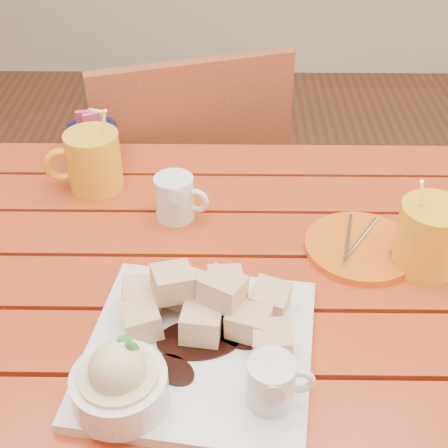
{
  "coord_description": "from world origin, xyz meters",
  "views": [
    {
      "loc": [
        0.05,
        -0.67,
        1.35
      ],
      "look_at": [
        0.05,
        0.04,
        0.82
      ],
      "focal_mm": 50.0,
      "sensor_mm": 36.0,
      "label": 1
    }
  ],
  "objects_px": {
    "dessert_plate": "(185,347)",
    "orange_saucer": "(362,247)",
    "table": "(194,333)",
    "chair_far": "(186,198)",
    "coffee_mug_left": "(92,160)",
    "coffee_mug_right": "(431,236)"
  },
  "relations": [
    {
      "from": "table",
      "to": "coffee_mug_left",
      "type": "xyz_separation_m",
      "value": [
        -0.18,
        0.25,
        0.16
      ]
    },
    {
      "from": "coffee_mug_left",
      "to": "chair_far",
      "type": "relative_size",
      "value": 0.17
    },
    {
      "from": "table",
      "to": "coffee_mug_left",
      "type": "relative_size",
      "value": 7.79
    },
    {
      "from": "table",
      "to": "orange_saucer",
      "type": "height_order",
      "value": "orange_saucer"
    },
    {
      "from": "dessert_plate",
      "to": "chair_far",
      "type": "bearing_deg",
      "value": 94.33
    },
    {
      "from": "dessert_plate",
      "to": "coffee_mug_left",
      "type": "bearing_deg",
      "value": 114.58
    },
    {
      "from": "dessert_plate",
      "to": "chair_far",
      "type": "height_order",
      "value": "chair_far"
    },
    {
      "from": "orange_saucer",
      "to": "chair_far",
      "type": "bearing_deg",
      "value": 121.36
    },
    {
      "from": "dessert_plate",
      "to": "chair_far",
      "type": "xyz_separation_m",
      "value": [
        -0.06,
        0.74,
        -0.29
      ]
    },
    {
      "from": "coffee_mug_right",
      "to": "chair_far",
      "type": "distance_m",
      "value": 0.74
    },
    {
      "from": "coffee_mug_left",
      "to": "orange_saucer",
      "type": "xyz_separation_m",
      "value": [
        0.44,
        -0.17,
        -0.05
      ]
    },
    {
      "from": "table",
      "to": "coffee_mug_left",
      "type": "distance_m",
      "value": 0.35
    },
    {
      "from": "table",
      "to": "orange_saucer",
      "type": "distance_m",
      "value": 0.29
    },
    {
      "from": "coffee_mug_left",
      "to": "coffee_mug_right",
      "type": "height_order",
      "value": "coffee_mug_right"
    },
    {
      "from": "dessert_plate",
      "to": "table",
      "type": "bearing_deg",
      "value": 90.31
    },
    {
      "from": "table",
      "to": "dessert_plate",
      "type": "bearing_deg",
      "value": -89.69
    },
    {
      "from": "dessert_plate",
      "to": "coffee_mug_right",
      "type": "height_order",
      "value": "coffee_mug_right"
    },
    {
      "from": "coffee_mug_left",
      "to": "dessert_plate",
      "type": "bearing_deg",
      "value": -79.67
    },
    {
      "from": "dessert_plate",
      "to": "orange_saucer",
      "type": "xyz_separation_m",
      "value": [
        0.25,
        0.23,
        -0.03
      ]
    },
    {
      "from": "coffee_mug_left",
      "to": "coffee_mug_right",
      "type": "distance_m",
      "value": 0.56
    },
    {
      "from": "orange_saucer",
      "to": "table",
      "type": "bearing_deg",
      "value": -163.95
    },
    {
      "from": "chair_far",
      "to": "dessert_plate",
      "type": "bearing_deg",
      "value": 76.21
    }
  ]
}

